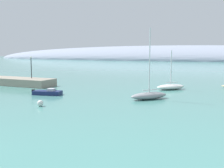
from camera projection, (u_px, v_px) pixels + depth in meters
The scene contains 7 objects.
breakwater_rocks at pixel (17, 81), 57.49m from camera, with size 17.05×4.99×1.53m, color gray.
distant_ridge at pixel (173, 60), 234.09m from camera, with size 375.87×87.22×24.87m, color #8E99AD.
sailboat_white_mid_mooring at pixel (171, 87), 50.78m from camera, with size 5.83×5.77×7.35m.
sailboat_grey_end_of_line at pixel (149, 95), 40.39m from camera, with size 5.60×5.83×10.61m.
motorboat_navy_alongside_breakwater at pixel (47, 92), 44.58m from camera, with size 5.24×2.75×1.07m.
mooring_buoy_white at pixel (40, 103), 35.22m from camera, with size 0.80×0.80×0.80m, color silver.
harbor_lamp_post at pixel (31, 65), 56.66m from camera, with size 0.36×0.36×4.61m.
Camera 1 is at (18.28, -11.82, 7.16)m, focal length 42.99 mm.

